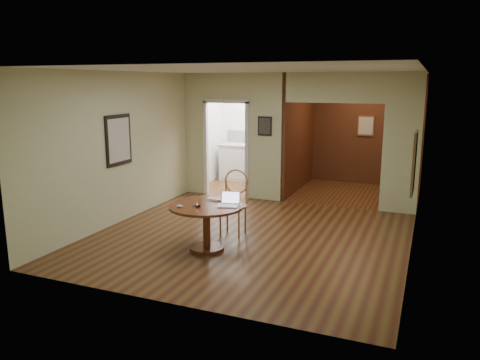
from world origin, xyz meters
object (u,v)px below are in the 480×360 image
at_px(dining_table, 206,217).
at_px(closed_laptop, 216,200).
at_px(open_laptop, 229,202).
at_px(chair, 234,199).

relative_size(dining_table, closed_laptop, 3.38).
xyz_separation_m(open_laptop, closed_laptop, (-0.30, 0.19, -0.05)).
bearing_deg(closed_laptop, dining_table, -93.28).
bearing_deg(open_laptop, chair, 92.19).
distance_m(chair, closed_laptop, 0.59).
xyz_separation_m(chair, closed_laptop, (-0.06, -0.58, 0.11)).
relative_size(open_laptop, closed_laptop, 1.01).
bearing_deg(chair, dining_table, -98.36).
distance_m(open_laptop, closed_laptop, 0.36).
bearing_deg(dining_table, open_laptop, 18.98).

